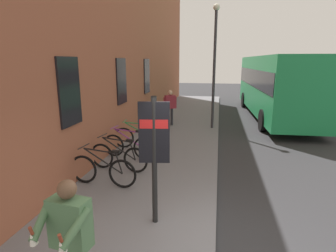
% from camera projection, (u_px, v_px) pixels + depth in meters
% --- Properties ---
extents(ground, '(60.00, 60.00, 0.00)m').
position_uv_depth(ground, '(246.00, 148.00, 9.95)').
color(ground, '#2D2D30').
extents(sidewalk_pavement, '(24.00, 3.50, 0.12)m').
position_uv_depth(sidewalk_pavement, '(179.00, 130.00, 12.34)').
color(sidewalk_pavement, slate).
rests_on(sidewalk_pavement, ground).
extents(station_facade, '(22.00, 0.65, 9.49)m').
position_uv_depth(station_facade, '(139.00, 24.00, 12.57)').
color(station_facade, '#9E563D').
rests_on(station_facade, ground).
extents(bicycle_by_door, '(0.48, 1.77, 0.97)m').
position_uv_depth(bicycle_by_door, '(103.00, 170.00, 6.65)').
color(bicycle_by_door, black).
rests_on(bicycle_by_door, sidewalk_pavement).
extents(bicycle_leaning_wall, '(0.48, 1.76, 0.97)m').
position_uv_depth(bicycle_leaning_wall, '(119.00, 157.00, 7.58)').
color(bicycle_leaning_wall, black).
rests_on(bicycle_leaning_wall, sidewalk_pavement).
extents(bicycle_under_window, '(0.48, 1.76, 0.97)m').
position_uv_depth(bicycle_under_window, '(129.00, 146.00, 8.54)').
color(bicycle_under_window, black).
rests_on(bicycle_under_window, sidewalk_pavement).
extents(bicycle_mid_rack, '(0.48, 1.77, 0.97)m').
position_uv_depth(bicycle_mid_rack, '(139.00, 137.00, 9.53)').
color(bicycle_mid_rack, black).
rests_on(bicycle_mid_rack, sidewalk_pavement).
extents(transit_info_sign, '(0.17, 0.56, 2.40)m').
position_uv_depth(transit_info_sign, '(154.00, 141.00, 4.84)').
color(transit_info_sign, black).
rests_on(transit_info_sign, sidewalk_pavement).
extents(city_bus, '(10.60, 2.98, 3.35)m').
position_uv_depth(city_bus, '(276.00, 83.00, 15.04)').
color(city_bus, '#1E8C4C').
rests_on(city_bus, ground).
extents(pedestrian_by_facade, '(0.41, 0.58, 1.66)m').
position_uv_depth(pedestrian_by_facade, '(170.00, 104.00, 12.81)').
color(pedestrian_by_facade, '#26262D').
rests_on(pedestrian_by_facade, sidewalk_pavement).
extents(tourist_with_hotdogs, '(0.62, 0.64, 1.67)m').
position_uv_depth(tourist_with_hotdogs, '(70.00, 231.00, 3.20)').
color(tourist_with_hotdogs, '#334C8C').
rests_on(tourist_with_hotdogs, sidewalk_pavement).
extents(street_lamp, '(0.28, 0.28, 5.30)m').
position_uv_depth(street_lamp, '(215.00, 57.00, 11.82)').
color(street_lamp, '#333338').
rests_on(street_lamp, sidewalk_pavement).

